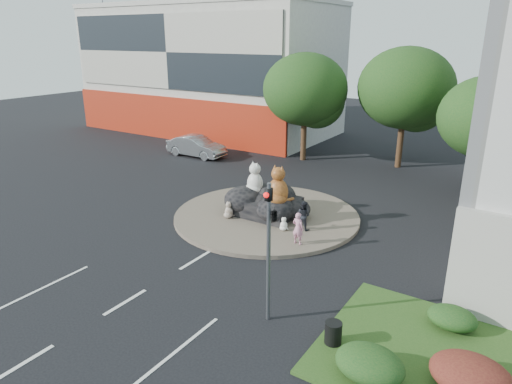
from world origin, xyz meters
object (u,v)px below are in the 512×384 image
pedestrian_dark (303,215)px  parked_car (196,146)px  litter_bin (333,333)px  cat_tabby (278,185)px  kitten_calico (229,209)px  kitten_white (284,223)px  cat_white (255,178)px  pedestrian_pink (298,228)px

pedestrian_dark → parked_car: bearing=-27.2°
pedestrian_dark → litter_bin: bearing=128.2°
cat_tabby → pedestrian_dark: size_ratio=1.41×
cat_tabby → kitten_calico: cat_tabby is taller
parked_car → litter_bin: size_ratio=6.92×
cat_tabby → kitten_white: (0.90, -0.93, -1.60)m
cat_white → kitten_white: size_ratio=2.59×
cat_tabby → parked_car: (-12.79, 8.66, -1.31)m
kitten_white → cat_tabby: bearing=99.0°
pedestrian_dark → litter_bin: size_ratio=2.03×
kitten_calico → pedestrian_pink: size_ratio=0.60×
pedestrian_dark → cat_white: bearing=-11.0°
cat_white → kitten_white: bearing=-11.5°
cat_white → litter_bin: cat_white is taller
cat_tabby → kitten_calico: size_ratio=2.28×
cat_tabby → kitten_calico: 3.01m
cat_white → pedestrian_pink: 4.96m
pedestrian_pink → parked_car: 18.37m
cat_white → pedestrian_dark: cat_white is taller
cat_tabby → pedestrian_dark: (1.66, -0.30, -1.21)m
kitten_calico → litter_bin: bearing=-26.3°
litter_bin → pedestrian_pink: bearing=127.0°
cat_tabby → pedestrian_pink: (2.22, -1.93, -1.18)m
kitten_white → pedestrian_pink: 1.71m
kitten_white → kitten_calico: bearing=147.3°
pedestrian_dark → litter_bin: (4.88, -7.36, -0.46)m
cat_white → pedestrian_dark: (3.52, -0.99, -1.08)m
cat_white → kitten_white: 3.52m
cat_white → pedestrian_pink: size_ratio=1.20×
cat_white → parked_car: size_ratio=0.36×
kitten_calico → pedestrian_dark: pedestrian_dark is taller
pedestrian_dark → litter_bin: 8.84m
kitten_white → litter_bin: 8.78m
kitten_calico → pedestrian_pink: bearing=-0.6°
cat_white → litter_bin: size_ratio=2.52×
cat_tabby → parked_car: bearing=147.1°
pedestrian_pink → pedestrian_dark: bearing=-67.9°
cat_white → litter_bin: (8.40, -8.35, -1.54)m
kitten_calico → litter_bin: 11.10m
parked_car → litter_bin: (19.33, -16.32, -0.35)m
cat_tabby → pedestrian_pink: bearing=-39.9°
cat_tabby → pedestrian_pink: 3.17m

